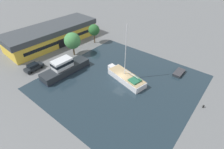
% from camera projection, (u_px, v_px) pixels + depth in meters
% --- Properties ---
extents(ground_plane, '(440.00, 440.00, 0.00)m').
position_uv_depth(ground_plane, '(120.00, 82.00, 37.53)').
color(ground_plane, slate).
extents(water_canal, '(29.97, 30.20, 0.01)m').
position_uv_depth(water_canal, '(120.00, 82.00, 37.53)').
color(water_canal, '#1E2D38').
rests_on(water_canal, ground).
extents(warehouse_building, '(27.55, 11.24, 5.08)m').
position_uv_depth(warehouse_building, '(52.00, 34.00, 51.69)').
color(warehouse_building, gold).
rests_on(warehouse_building, ground).
extents(quay_tree_near_building, '(4.23, 4.23, 6.20)m').
position_uv_depth(quay_tree_near_building, '(72.00, 41.00, 44.76)').
color(quay_tree_near_building, brown).
rests_on(quay_tree_near_building, ground).
extents(quay_tree_by_water, '(3.25, 3.25, 5.68)m').
position_uv_depth(quay_tree_by_water, '(94.00, 30.00, 50.68)').
color(quay_tree_by_water, brown).
rests_on(quay_tree_by_water, ground).
extents(parked_car, '(4.45, 2.03, 1.64)m').
position_uv_depth(parked_car, '(34.00, 67.00, 40.84)').
color(parked_car, '#1E2328').
rests_on(parked_car, ground).
extents(sailboat_moored, '(4.94, 10.47, 12.40)m').
position_uv_depth(sailboat_moored, '(126.00, 77.00, 37.66)').
color(sailboat_moored, silver).
rests_on(sailboat_moored, water_canal).
extents(motor_cruiser, '(11.75, 4.06, 3.63)m').
position_uv_depth(motor_cruiser, '(65.00, 68.00, 39.65)').
color(motor_cruiser, '#23282D').
rests_on(motor_cruiser, water_canal).
extents(small_dinghy, '(3.56, 1.80, 0.62)m').
position_uv_depth(small_dinghy, '(179.00, 73.00, 39.80)').
color(small_dinghy, '#23282D').
rests_on(small_dinghy, water_canal).
extents(mooring_bollard, '(0.30, 0.30, 0.60)m').
position_uv_depth(mooring_bollard, '(203.00, 106.00, 31.41)').
color(mooring_bollard, black).
rests_on(mooring_bollard, ground).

